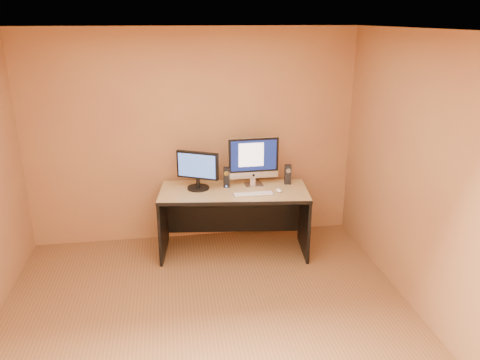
# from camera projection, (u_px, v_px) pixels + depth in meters

# --- Properties ---
(floor) EXTENTS (4.00, 4.00, 0.00)m
(floor) POSITION_uv_depth(u_px,v_px,m) (210.00, 330.00, 4.25)
(floor) COLOR brown
(floor) RESTS_ON ground
(walls) EXTENTS (4.00, 4.00, 2.60)m
(walls) POSITION_uv_depth(u_px,v_px,m) (207.00, 197.00, 3.82)
(walls) COLOR #9B703E
(walls) RESTS_ON ground
(ceiling) EXTENTS (4.00, 4.00, 0.00)m
(ceiling) POSITION_uv_depth(u_px,v_px,m) (202.00, 30.00, 3.39)
(ceiling) COLOR white
(ceiling) RESTS_ON walls
(desk) EXTENTS (1.79, 0.94, 0.79)m
(desk) POSITION_uv_depth(u_px,v_px,m) (234.00, 222.00, 5.55)
(desk) COLOR tan
(desk) RESTS_ON ground
(imac) EXTENTS (0.62, 0.24, 0.59)m
(imac) POSITION_uv_depth(u_px,v_px,m) (254.00, 161.00, 5.50)
(imac) COLOR #B6B6BB
(imac) RESTS_ON desk
(second_monitor) EXTENTS (0.57, 0.46, 0.45)m
(second_monitor) POSITION_uv_depth(u_px,v_px,m) (198.00, 171.00, 5.40)
(second_monitor) COLOR black
(second_monitor) RESTS_ON desk
(speaker_left) EXTENTS (0.09, 0.09, 0.24)m
(speaker_left) POSITION_uv_depth(u_px,v_px,m) (227.00, 177.00, 5.50)
(speaker_left) COLOR black
(speaker_left) RESTS_ON desk
(speaker_right) EXTENTS (0.08, 0.08, 0.24)m
(speaker_right) POSITION_uv_depth(u_px,v_px,m) (288.00, 174.00, 5.60)
(speaker_right) COLOR black
(speaker_right) RESTS_ON desk
(keyboard) EXTENTS (0.46, 0.13, 0.02)m
(keyboard) POSITION_uv_depth(u_px,v_px,m) (253.00, 194.00, 5.28)
(keyboard) COLOR silver
(keyboard) RESTS_ON desk
(mouse) EXTENTS (0.07, 0.11, 0.04)m
(mouse) POSITION_uv_depth(u_px,v_px,m) (279.00, 190.00, 5.37)
(mouse) COLOR white
(mouse) RESTS_ON desk
(cable_a) EXTENTS (0.05, 0.23, 0.01)m
(cable_a) POSITION_uv_depth(u_px,v_px,m) (258.00, 180.00, 5.76)
(cable_a) COLOR black
(cable_a) RESTS_ON desk
(cable_b) EXTENTS (0.12, 0.16, 0.01)m
(cable_b) POSITION_uv_depth(u_px,v_px,m) (249.00, 182.00, 5.69)
(cable_b) COLOR black
(cable_b) RESTS_ON desk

